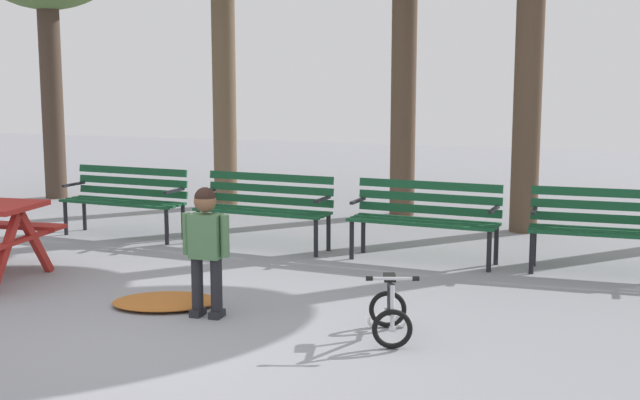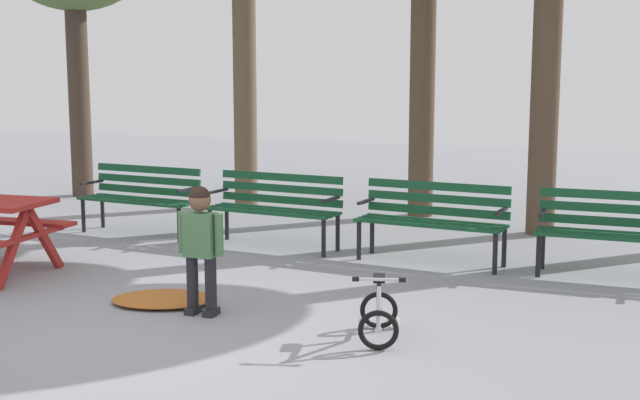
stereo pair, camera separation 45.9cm
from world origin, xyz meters
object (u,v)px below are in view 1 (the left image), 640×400
Objects in this scene: park_bench_far_left at (126,195)px; park_bench_left at (265,204)px; park_bench_right at (425,214)px; child_standing at (206,241)px; park_bench_far_right at (611,224)px; kids_bicycle at (390,312)px.

park_bench_left is at bearing -1.79° from park_bench_far_left.
park_bench_right is at bearing -1.98° from park_bench_left.
park_bench_far_left is at bearing 132.27° from child_standing.
child_standing is (-3.14, -2.72, 0.13)m from park_bench_far_right.
park_bench_left is at bearing 178.02° from park_bench_right.
park_bench_right is 1.89m from park_bench_far_right.
park_bench_far_left is at bearing 145.47° from kids_bicycle.
park_bench_far_left and park_bench_right have the same top height.
kids_bicycle is (0.33, -2.71, -0.31)m from park_bench_right.
park_bench_left and park_bench_far_right have the same top height.
park_bench_far_right is at bearing 60.40° from kids_bicycle.
park_bench_left is 1.00× the size of park_bench_right.
park_bench_far_left is at bearing 178.21° from park_bench_left.
child_standing is (0.65, -2.75, 0.13)m from park_bench_left.
park_bench_far_right reaches higher than kids_bicycle.
park_bench_left is 1.49× the size of child_standing.
kids_bicycle is (1.57, -0.03, -0.44)m from child_standing.
child_standing reaches higher than park_bench_far_left.
park_bench_far_left is 1.49× the size of child_standing.
park_bench_left and park_bench_right have the same top height.
park_bench_right and park_bench_far_right have the same top height.
child_standing is at bearing -76.62° from park_bench_left.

